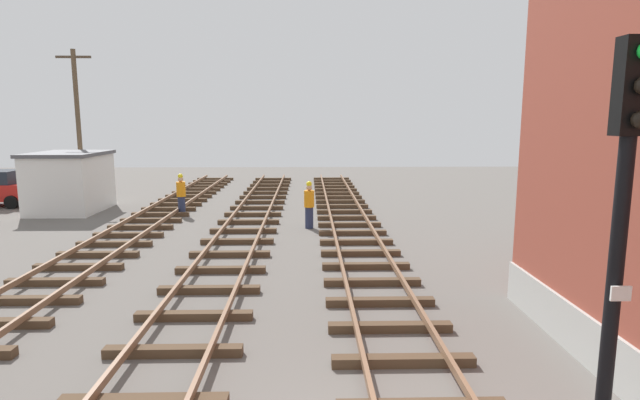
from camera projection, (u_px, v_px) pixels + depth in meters
signal_mast at (623, 206)px, 5.83m from camera, size 0.36×0.40×5.15m
control_hut at (70, 182)px, 23.32m from camera, size 3.00×3.80×2.76m
utility_pole_far at (78, 122)px, 26.58m from camera, size 1.80×0.24×7.85m
track_worker_foreground at (181, 195)px, 22.41m from camera, size 0.40×0.40×1.87m
track_worker_distant at (309, 205)px, 19.69m from camera, size 0.40×0.40×1.87m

